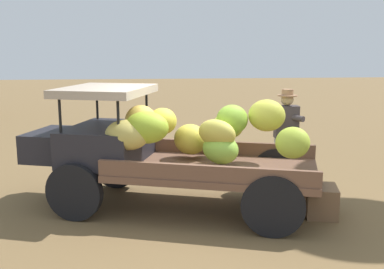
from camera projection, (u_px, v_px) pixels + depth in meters
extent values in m
plane|color=brown|center=(201.00, 209.00, 6.98)|extent=(60.00, 60.00, 0.00)
cube|color=#222128|center=(186.00, 179.00, 6.91)|extent=(3.94, 1.65, 0.16)
cylinder|color=black|center=(74.00, 192.00, 6.45)|extent=(0.84, 0.39, 0.84)
cylinder|color=black|center=(116.00, 164.00, 7.99)|extent=(0.84, 0.39, 0.84)
cylinder|color=black|center=(273.00, 206.00, 5.88)|extent=(0.84, 0.39, 0.84)
cylinder|color=black|center=(277.00, 173.00, 7.41)|extent=(0.84, 0.39, 0.84)
cube|color=brown|center=(215.00, 169.00, 6.79)|extent=(3.38, 2.56, 0.10)
cube|color=brown|center=(205.00, 173.00, 5.99)|extent=(2.88, 1.00, 0.22)
cube|color=brown|center=(223.00, 148.00, 7.52)|extent=(2.88, 1.00, 0.22)
cube|color=#222128|center=(108.00, 143.00, 7.07)|extent=(1.51, 1.78, 0.55)
cube|color=#222128|center=(55.00, 144.00, 7.27)|extent=(0.99, 1.23, 0.44)
cylinder|color=black|center=(60.00, 114.00, 6.44)|extent=(0.04, 0.04, 0.55)
cylinder|color=black|center=(97.00, 103.00, 7.68)|extent=(0.04, 0.04, 0.55)
cylinder|color=black|center=(118.00, 115.00, 6.26)|extent=(0.04, 0.04, 0.55)
cylinder|color=black|center=(147.00, 104.00, 7.50)|extent=(0.04, 0.04, 0.55)
cube|color=#B3A18E|center=(106.00, 91.00, 6.92)|extent=(1.63, 1.82, 0.12)
ellipsoid|color=gold|center=(267.00, 115.00, 6.94)|extent=(0.73, 0.69, 0.54)
ellipsoid|color=#98B42C|center=(146.00, 127.00, 6.41)|extent=(0.77, 0.68, 0.50)
ellipsoid|color=#8BBF3D|center=(220.00, 149.00, 6.67)|extent=(0.74, 0.78, 0.48)
ellipsoid|color=tan|center=(127.00, 135.00, 6.40)|extent=(0.81, 0.76, 0.55)
ellipsoid|color=yellow|center=(163.00, 121.00, 6.89)|extent=(0.57, 0.58, 0.48)
ellipsoid|color=#83B131|center=(232.00, 119.00, 6.90)|extent=(0.57, 0.57, 0.55)
ellipsoid|color=gold|center=(217.00, 133.00, 6.62)|extent=(0.79, 0.78, 0.53)
ellipsoid|color=gold|center=(141.00, 121.00, 6.67)|extent=(0.52, 0.64, 0.61)
ellipsoid|color=gold|center=(190.00, 139.00, 7.20)|extent=(0.77, 0.77, 0.57)
ellipsoid|color=#ABC338|center=(293.00, 143.00, 6.42)|extent=(0.70, 0.70, 0.55)
ellipsoid|color=#ACBE39|center=(227.00, 126.00, 7.25)|extent=(0.68, 0.72, 0.44)
cylinder|color=#B8B4A6|center=(292.00, 162.00, 8.04)|extent=(0.15, 0.15, 0.89)
cylinder|color=#B8B4A6|center=(278.00, 162.00, 8.03)|extent=(0.15, 0.15, 0.89)
cube|color=#453C3E|center=(286.00, 122.00, 7.90)|extent=(0.42, 0.27, 0.57)
cylinder|color=#453C3E|center=(294.00, 118.00, 7.79)|extent=(0.31, 0.39, 0.10)
cylinder|color=#453C3E|center=(282.00, 118.00, 7.78)|extent=(0.34, 0.36, 0.10)
sphere|color=tan|center=(287.00, 99.00, 7.82)|extent=(0.22, 0.22, 0.22)
cylinder|color=#9D7250|center=(287.00, 96.00, 7.81)|extent=(0.34, 0.34, 0.02)
cylinder|color=#9D7250|center=(288.00, 92.00, 7.80)|extent=(0.20, 0.20, 0.10)
cube|color=brown|center=(321.00, 201.00, 6.67)|extent=(0.56, 0.63, 0.45)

